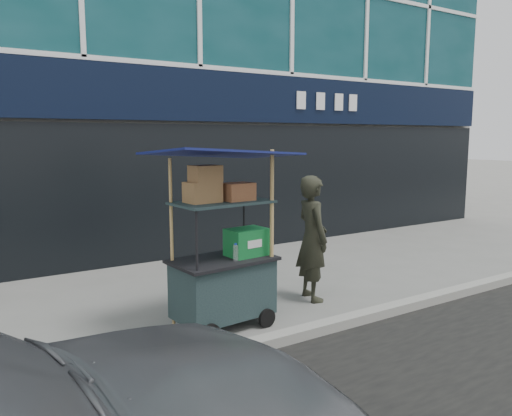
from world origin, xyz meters
TOP-DOWN VIEW (x-y plane):
  - ground at (0.00, 0.00)m, footprint 80.00×80.00m
  - curb at (0.00, -0.20)m, footprint 80.00×0.18m
  - vendor_cart at (-1.36, 0.57)m, footprint 1.63×1.21m
  - vendor_man at (0.11, 0.80)m, footprint 0.52×0.68m

SIDE VIEW (x-z plane):
  - ground at x=0.00m, z-range 0.00..0.00m
  - curb at x=0.00m, z-range 0.00..0.12m
  - vendor_cart at x=-1.36m, z-range -0.31..1.77m
  - vendor_man at x=0.11m, z-range 0.00..1.68m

